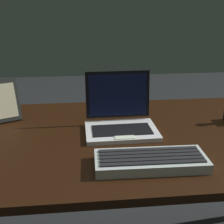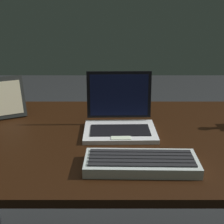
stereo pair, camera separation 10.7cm
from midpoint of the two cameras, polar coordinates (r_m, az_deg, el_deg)
desk at (r=1.12m, az=6.47°, el=-7.86°), size 1.56×0.77×0.74m
laptop_front at (r=1.11m, az=4.55°, el=-1.58°), size 0.27×0.22×0.21m
external_keyboard at (r=0.88m, az=9.54°, el=-9.96°), size 0.34×0.13×0.04m
photo_frame at (r=1.28m, az=-17.38°, el=2.71°), size 0.15×0.11×0.18m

